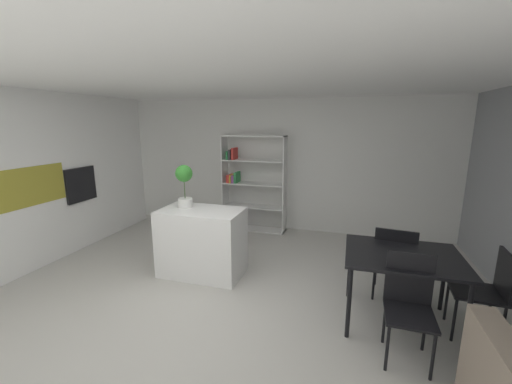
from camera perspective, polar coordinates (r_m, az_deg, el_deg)
name	(u,v)px	position (r m, az deg, el deg)	size (l,w,h in m)	color
ground_plane	(201,311)	(3.93, -9.72, -20.22)	(9.57, 9.57, 0.00)	beige
ceiling_slab	(192,71)	(3.35, -11.43, 20.43)	(6.95, 6.41, 0.06)	white
back_partition	(270,165)	(6.36, 2.57, 4.91)	(6.95, 0.06, 2.56)	silver
cabinet_niche_splashback	(26,188)	(5.44, -35.90, 0.64)	(0.01, 1.23, 0.55)	#9E932D
built_in_oven	(81,184)	(6.04, -28.83, 1.21)	(0.06, 0.59, 0.56)	black
kitchen_island	(202,242)	(4.57, -9.63, -8.80)	(1.13, 0.67, 0.93)	white
potted_plant_on_island	(184,181)	(4.54, -12.70, 1.85)	(0.24, 0.24, 0.60)	white
open_bookshelf	(249,184)	(6.23, -1.20, 1.49)	(1.24, 0.34, 1.86)	white
dining_table	(403,261)	(3.68, 24.74, -11.16)	(1.14, 0.92, 0.78)	black
dining_chair_near	(409,298)	(3.32, 25.67, -16.76)	(0.42, 0.45, 0.95)	black
dining_chair_window_side	(489,287)	(3.94, 36.22, -13.50)	(0.48, 0.46, 0.90)	black
dining_chair_far	(394,257)	(4.18, 23.47, -10.68)	(0.51, 0.51, 0.92)	black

